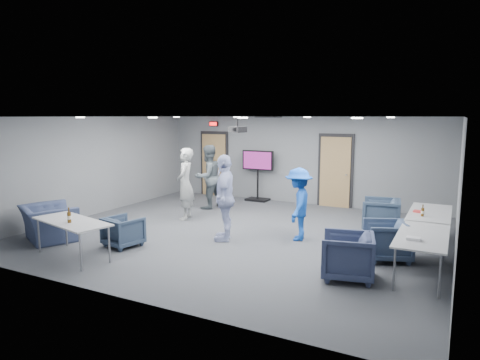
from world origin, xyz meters
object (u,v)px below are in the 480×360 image
at_px(table_right_b, 423,237).
at_px(chair_right_b, 387,241).
at_px(chair_right_a, 381,215).
at_px(tv_stand, 258,172).
at_px(table_front_left, 72,223).
at_px(projector, 238,129).
at_px(bottle_right, 423,212).
at_px(person_c, 225,198).
at_px(chair_front_a, 123,231).
at_px(table_right_a, 430,214).
at_px(chair_front_b, 49,223).
at_px(bottle_front, 69,217).
at_px(person_b, 208,177).
at_px(person_a, 185,184).
at_px(chair_right_c, 347,256).
at_px(person_d, 298,204).

bearing_deg(table_right_b, chair_right_b, 46.61).
bearing_deg(chair_right_a, tv_stand, -122.86).
relative_size(table_front_left, projector, 4.37).
height_order(table_right_b, bottle_right, bottle_right).
height_order(person_c, table_right_b, person_c).
bearing_deg(table_front_left, chair_front_a, 83.25).
xyz_separation_m(table_right_a, tv_stand, (-5.26, 2.82, 0.23)).
bearing_deg(chair_front_b, bottle_front, -179.70).
distance_m(chair_front_b, projector, 4.74).
distance_m(chair_right_a, chair_front_b, 7.62).
bearing_deg(bottle_front, person_b, 90.94).
bearing_deg(person_c, person_a, -145.42).
distance_m(table_front_left, tv_stand, 6.80).
bearing_deg(projector, bottle_front, -95.45).
bearing_deg(chair_right_a, person_a, -83.65).
height_order(person_a, projector, projector).
bearing_deg(chair_front_b, bottle_right, -132.73).
bearing_deg(table_right_a, chair_front_a, 117.18).
bearing_deg(chair_front_b, table_front_left, -176.94).
relative_size(table_right_b, bottle_front, 6.64).
height_order(person_b, tv_stand, person_b).
height_order(person_a, table_right_b, person_a).
relative_size(chair_right_b, table_front_left, 0.43).
bearing_deg(chair_front_b, person_c, -126.49).
xyz_separation_m(chair_right_c, tv_stand, (-4.16, 5.40, 0.53)).
height_order(person_d, table_right_a, person_d).
bearing_deg(chair_right_c, chair_front_a, -98.32).
relative_size(bottle_front, bottle_right, 1.22).
height_order(person_b, bottle_right, person_b).
relative_size(chair_front_a, bottle_front, 2.40).
height_order(table_front_left, tv_stand, tv_stand).
xyz_separation_m(chair_right_c, table_right_a, (1.10, 2.59, 0.30)).
bearing_deg(person_b, person_d, 81.25).
xyz_separation_m(table_front_left, tv_stand, (0.81, 6.75, 0.24)).
relative_size(person_b, person_d, 1.17).
bearing_deg(person_b, projector, 68.22).
relative_size(person_b, chair_front_b, 1.59).
xyz_separation_m(chair_right_a, tv_stand, (-4.16, 1.99, 0.53)).
xyz_separation_m(person_c, projector, (-0.22, 1.02, 1.46)).
relative_size(chair_right_a, tv_stand, 0.53).
bearing_deg(table_right_b, bottle_front, 109.77).
bearing_deg(projector, table_front_left, -97.36).
bearing_deg(table_front_left, person_a, 100.72).
bearing_deg(tv_stand, bottle_right, -32.48).
distance_m(chair_front_b, table_right_a, 8.20).
height_order(person_d, bottle_front, person_d).
bearing_deg(tv_stand, chair_right_a, -25.57).
xyz_separation_m(table_front_left, projector, (1.81, 3.42, 1.72)).
xyz_separation_m(person_c, chair_front_b, (-3.45, -1.79, -0.56)).
height_order(person_b, person_c, person_c).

